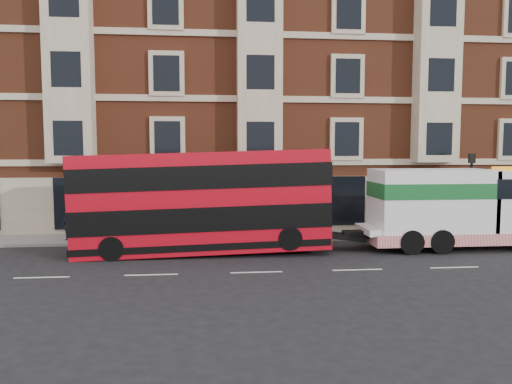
# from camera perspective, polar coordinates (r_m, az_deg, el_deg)

# --- Properties ---
(ground) EXTENTS (120.00, 120.00, 0.00)m
(ground) POSITION_cam_1_polar(r_m,az_deg,el_deg) (19.48, 0.05, -9.17)
(ground) COLOR black
(ground) RESTS_ON ground
(sidewalk) EXTENTS (90.00, 3.00, 0.15)m
(sidewalk) POSITION_cam_1_polar(r_m,az_deg,el_deg) (26.78, -1.53, -5.10)
(sidewalk) COLOR slate
(sidewalk) RESTS_ON ground
(victorian_terrace) EXTENTS (45.00, 12.00, 20.40)m
(victorian_terrace) POSITION_cam_1_polar(r_m,az_deg,el_deg) (34.29, -1.63, 13.88)
(victorian_terrace) COLOR brown
(victorian_terrace) RESTS_ON ground
(lamp_post_west) EXTENTS (0.35, 0.15, 4.35)m
(lamp_post_west) POSITION_cam_1_polar(r_m,az_deg,el_deg) (25.43, -14.95, 0.11)
(lamp_post_west) COLOR black
(lamp_post_west) RESTS_ON sidewalk
(lamp_post_east) EXTENTS (0.35, 0.15, 4.35)m
(lamp_post_east) POSITION_cam_1_polar(r_m,az_deg,el_deg) (28.66, 23.34, 0.40)
(lamp_post_east) COLOR black
(lamp_post_east) RESTS_ON sidewalk
(double_decker_bus) EXTENTS (11.36, 2.61, 4.60)m
(double_decker_bus) POSITION_cam_1_polar(r_m,az_deg,el_deg) (22.67, -6.17, -0.94)
(double_decker_bus) COLOR red
(double_decker_bus) RESTS_ON ground
(tow_truck) EXTENTS (9.09, 2.69, 3.79)m
(tow_truck) POSITION_cam_1_polar(r_m,az_deg,el_deg) (25.61, 21.95, -1.55)
(tow_truck) COLOR white
(tow_truck) RESTS_ON ground
(pedestrian) EXTENTS (0.77, 0.66, 1.80)m
(pedestrian) POSITION_cam_1_polar(r_m,az_deg,el_deg) (26.83, -20.60, -3.29)
(pedestrian) COLOR black
(pedestrian) RESTS_ON sidewalk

